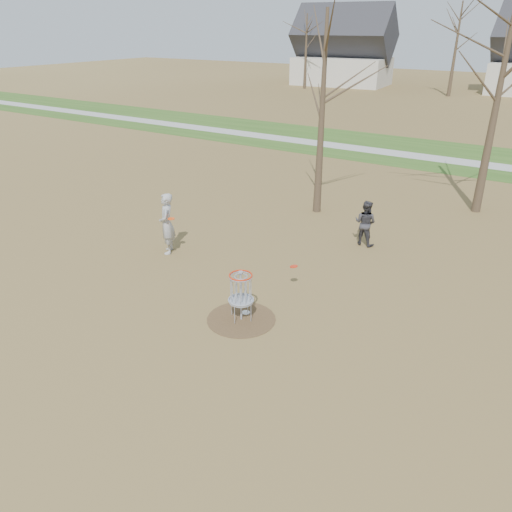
{
  "coord_description": "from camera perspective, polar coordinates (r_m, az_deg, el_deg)",
  "views": [
    {
      "loc": [
        6.25,
        -9.12,
        6.98
      ],
      "look_at": [
        -0.5,
        1.5,
        1.1
      ],
      "focal_mm": 35.0,
      "sensor_mm": 36.0,
      "label": 1
    }
  ],
  "objects": [
    {
      "name": "footpath",
      "position": [
        30.59,
        20.11,
        10.39
      ],
      "size": [
        160.0,
        1.5,
        0.01
      ],
      "primitive_type": "cube",
      "color": "#9E9E99",
      "rests_on": "green_band"
    },
    {
      "name": "green_band",
      "position": [
        31.54,
        20.55,
        10.72
      ],
      "size": [
        160.0,
        8.0,
        0.01
      ],
      "primitive_type": "cube",
      "color": "#2D5119",
      "rests_on": "ground"
    },
    {
      "name": "player_throwing",
      "position": [
        17.49,
        12.38,
        3.72
      ],
      "size": [
        0.82,
        0.66,
        1.58
      ],
      "primitive_type": "imported",
      "rotation": [
        0.0,
        0.0,
        3.05
      ],
      "color": "#36343A",
      "rests_on": "ground"
    },
    {
      "name": "disc_golf_basket",
      "position": [
        12.61,
        -1.74,
        -3.72
      ],
      "size": [
        0.64,
        0.64,
        1.35
      ],
      "color": "#9EA3AD",
      "rests_on": "ground"
    },
    {
      "name": "player_standing",
      "position": [
        16.63,
        -10.15,
        3.65
      ],
      "size": [
        0.83,
        0.89,
        2.05
      ],
      "primitive_type": "imported",
      "rotation": [
        0.0,
        0.0,
        -0.95
      ],
      "color": "#A7A7A7",
      "rests_on": "ground"
    },
    {
      "name": "ground",
      "position": [
        13.08,
        -1.69,
        -7.23
      ],
      "size": [
        160.0,
        160.0,
        0.0
      ],
      "primitive_type": "plane",
      "color": "brown",
      "rests_on": "ground"
    },
    {
      "name": "dirt_circle",
      "position": [
        13.07,
        -1.69,
        -7.21
      ],
      "size": [
        1.8,
        1.8,
        0.01
      ],
      "primitive_type": "cylinder",
      "color": "#47331E",
      "rests_on": "ground"
    },
    {
      "name": "discs_in_play",
      "position": [
        15.0,
        -2.82,
        1.59
      ],
      "size": [
        4.69,
        0.25,
        0.58
      ],
      "color": "red",
      "rests_on": "ground"
    },
    {
      "name": "disc_grounded",
      "position": [
        13.32,
        -1.18,
        -6.47
      ],
      "size": [
        0.22,
        0.22,
        0.02
      ],
      "primitive_type": "cylinder",
      "color": "white",
      "rests_on": "dirt_circle"
    }
  ]
}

